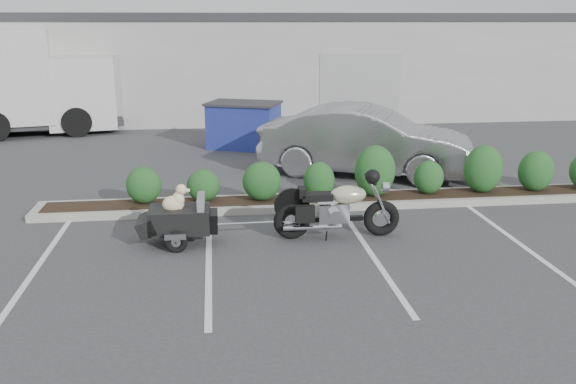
{
  "coord_description": "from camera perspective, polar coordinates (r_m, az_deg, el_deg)",
  "views": [
    {
      "loc": [
        -1.34,
        -9.92,
        3.79
      ],
      "look_at": [
        -0.04,
        0.67,
        0.75
      ],
      "focal_mm": 38.0,
      "sensor_mm": 36.0,
      "label": 1
    }
  ],
  "objects": [
    {
      "name": "building",
      "position": [
        27.02,
        -4.23,
        12.05
      ],
      "size": [
        26.0,
        10.0,
        4.0
      ],
      "primitive_type": "cube",
      "color": "#9EA099",
      "rests_on": "ground"
    },
    {
      "name": "dumpster",
      "position": [
        18.62,
        -4.15,
        6.3
      ],
      "size": [
        2.48,
        2.1,
        1.38
      ],
      "rotation": [
        0.0,
        0.0,
        -0.37
      ],
      "color": "navy",
      "rests_on": "ground"
    },
    {
      "name": "delivery_truck",
      "position": [
        22.72,
        -25.35,
        9.04
      ],
      "size": [
        7.93,
        3.94,
        3.48
      ],
      "rotation": [
        0.0,
        0.0,
        0.2
      ],
      "color": "silver",
      "rests_on": "ground"
    },
    {
      "name": "pet_trailer",
      "position": [
        10.72,
        -10.18,
        -2.46
      ],
      "size": [
        1.82,
        1.01,
        1.09
      ],
      "rotation": [
        0.0,
        0.0,
        -0.02
      ],
      "color": "black",
      "rests_on": "ground"
    },
    {
      "name": "ground",
      "position": [
        10.71,
        0.66,
        -4.83
      ],
      "size": [
        90.0,
        90.0,
        0.0
      ],
      "primitive_type": "plane",
      "color": "#38383A",
      "rests_on": "ground"
    },
    {
      "name": "motorcycle",
      "position": [
        10.87,
        4.61,
        -1.63
      ],
      "size": [
        2.29,
        0.77,
        1.32
      ],
      "rotation": [
        0.0,
        0.0,
        -0.02
      ],
      "color": "black",
      "rests_on": "ground"
    },
    {
      "name": "planter_kerb",
      "position": [
        12.89,
        3.77,
        -0.88
      ],
      "size": [
        12.0,
        1.0,
        0.15
      ],
      "primitive_type": "cube",
      "color": "#9E9E93",
      "rests_on": "ground"
    },
    {
      "name": "sedan",
      "position": [
        15.35,
        7.32,
        4.76
      ],
      "size": [
        5.5,
        3.76,
        1.72
      ],
      "primitive_type": "imported",
      "rotation": [
        0.0,
        0.0,
        1.16
      ],
      "color": "#A0A0A6",
      "rests_on": "ground"
    }
  ]
}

